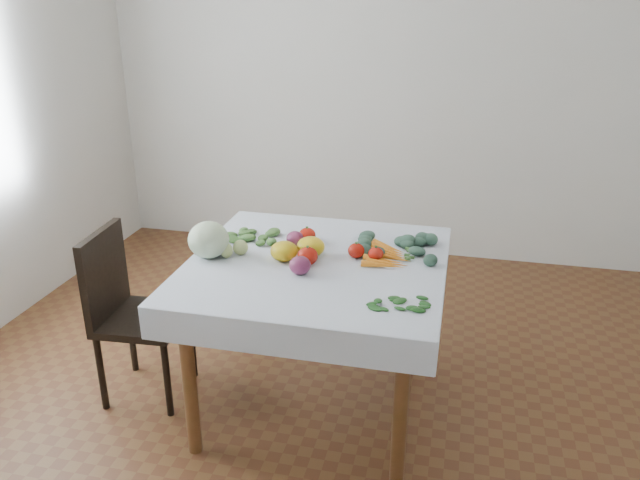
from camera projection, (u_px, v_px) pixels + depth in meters
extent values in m
plane|color=brown|center=(317.00, 403.00, 3.04)|extent=(4.00, 4.00, 0.00)
cube|color=beige|center=(383.00, 70.00, 4.33)|extent=(4.00, 0.04, 2.70)
cube|color=brown|center=(316.00, 267.00, 2.76)|extent=(1.00, 1.00, 0.04)
cylinder|color=brown|center=(189.00, 382.00, 2.60)|extent=(0.06, 0.06, 0.71)
cylinder|color=brown|center=(400.00, 412.00, 2.41)|extent=(0.06, 0.06, 0.71)
cylinder|color=brown|center=(257.00, 289.00, 3.39)|extent=(0.06, 0.06, 0.71)
cylinder|color=brown|center=(419.00, 307.00, 3.21)|extent=(0.06, 0.06, 0.71)
cube|color=white|center=(316.00, 262.00, 2.75)|extent=(1.12, 1.12, 0.01)
cube|color=black|center=(144.00, 319.00, 2.98)|extent=(0.41, 0.41, 0.04)
cube|color=black|center=(104.00, 273.00, 2.92)|extent=(0.06, 0.38, 0.42)
cylinder|color=black|center=(101.00, 373.00, 2.93)|extent=(0.03, 0.03, 0.39)
cylinder|color=black|center=(167.00, 380.00, 2.88)|extent=(0.03, 0.03, 0.39)
cylinder|color=black|center=(132.00, 337.00, 3.23)|extent=(0.03, 0.03, 0.39)
cylinder|color=black|center=(192.00, 343.00, 3.18)|extent=(0.03, 0.03, 0.39)
ellipsoid|color=beige|center=(209.00, 240.00, 2.77)|extent=(0.20, 0.20, 0.16)
ellipsoid|color=#B4180C|center=(307.00, 235.00, 2.95)|extent=(0.11, 0.11, 0.07)
ellipsoid|color=#B4180C|center=(356.00, 251.00, 2.78)|extent=(0.09, 0.09, 0.07)
ellipsoid|color=#B4180C|center=(308.00, 256.00, 2.71)|extent=(0.09, 0.09, 0.08)
ellipsoid|color=#B4180C|center=(376.00, 254.00, 2.76)|extent=(0.08, 0.08, 0.06)
ellipsoid|color=gold|center=(311.00, 247.00, 2.80)|extent=(0.15, 0.15, 0.09)
ellipsoid|color=gold|center=(284.00, 251.00, 2.75)|extent=(0.15, 0.15, 0.09)
ellipsoid|color=#521737|center=(295.00, 238.00, 2.91)|extent=(0.10, 0.10, 0.07)
ellipsoid|color=#521737|center=(300.00, 265.00, 2.62)|extent=(0.10, 0.10, 0.08)
ellipsoid|color=#BDD078|center=(228.00, 251.00, 2.80)|extent=(0.06, 0.06, 0.05)
ellipsoid|color=#BDD078|center=(224.00, 248.00, 2.83)|extent=(0.06, 0.06, 0.05)
ellipsoid|color=#BDD078|center=(218.00, 255.00, 2.76)|extent=(0.06, 0.06, 0.05)
cone|color=orange|center=(391.00, 247.00, 2.87)|extent=(0.17, 0.13, 0.03)
cone|color=orange|center=(391.00, 250.00, 2.84)|extent=(0.18, 0.12, 0.03)
cone|color=orange|center=(390.00, 252.00, 2.81)|extent=(0.18, 0.11, 0.03)
cone|color=orange|center=(389.00, 255.00, 2.79)|extent=(0.19, 0.09, 0.03)
cone|color=orange|center=(388.00, 257.00, 2.76)|extent=(0.19, 0.08, 0.03)
cone|color=orange|center=(387.00, 260.00, 2.73)|extent=(0.19, 0.06, 0.03)
cone|color=orange|center=(386.00, 263.00, 2.70)|extent=(0.19, 0.05, 0.03)
cone|color=orange|center=(385.00, 266.00, 2.68)|extent=(0.19, 0.03, 0.03)
ellipsoid|color=#345542|center=(402.00, 248.00, 2.84)|extent=(0.07, 0.07, 0.04)
ellipsoid|color=#345542|center=(394.00, 245.00, 2.87)|extent=(0.07, 0.07, 0.04)
ellipsoid|color=#345542|center=(395.00, 250.00, 2.82)|extent=(0.07, 0.07, 0.04)
ellipsoid|color=#345542|center=(407.00, 246.00, 2.87)|extent=(0.07, 0.07, 0.04)
ellipsoid|color=#345542|center=(383.00, 246.00, 2.86)|extent=(0.07, 0.07, 0.04)
ellipsoid|color=#345542|center=(408.00, 252.00, 2.80)|extent=(0.07, 0.07, 0.04)
ellipsoid|color=#345542|center=(398.00, 241.00, 2.91)|extent=(0.07, 0.07, 0.04)
ellipsoid|color=#345542|center=(382.00, 251.00, 2.81)|extent=(0.07, 0.07, 0.04)
ellipsoid|color=#345542|center=(421.00, 248.00, 2.84)|extent=(0.07, 0.07, 0.04)
ellipsoid|color=#345542|center=(378.00, 241.00, 2.92)|extent=(0.07, 0.07, 0.04)
ellipsoid|color=#345542|center=(401.00, 256.00, 2.75)|extent=(0.07, 0.07, 0.04)
ellipsoid|color=#345542|center=(415.00, 241.00, 2.92)|extent=(0.07, 0.07, 0.04)
ellipsoid|color=#345542|center=(365.00, 247.00, 2.85)|extent=(0.07, 0.07, 0.04)
ellipsoid|color=#345542|center=(428.00, 255.00, 2.77)|extent=(0.07, 0.07, 0.04)
ellipsoid|color=#1C5B1E|center=(402.00, 304.00, 2.37)|extent=(0.05, 0.03, 0.01)
ellipsoid|color=#1C5B1E|center=(397.00, 300.00, 2.40)|extent=(0.05, 0.03, 0.01)
ellipsoid|color=#1C5B1E|center=(396.00, 305.00, 2.36)|extent=(0.05, 0.03, 0.01)
ellipsoid|color=#1C5B1E|center=(407.00, 302.00, 2.39)|extent=(0.05, 0.03, 0.01)
ellipsoid|color=#1C5B1E|center=(388.00, 301.00, 2.40)|extent=(0.05, 0.03, 0.01)
ellipsoid|color=#1C5B1E|center=(405.00, 308.00, 2.35)|extent=(0.05, 0.03, 0.01)
ellipsoid|color=#1C5B1E|center=(402.00, 298.00, 2.42)|extent=(0.05, 0.03, 0.01)
ellipsoid|color=#1C5B1E|center=(385.00, 305.00, 2.36)|extent=(0.05, 0.03, 0.01)
ellipsoid|color=#1C5B1E|center=(417.00, 305.00, 2.36)|extent=(0.05, 0.03, 0.01)
ellipsoid|color=#1C5B1E|center=(387.00, 296.00, 2.43)|extent=(0.05, 0.03, 0.01)
ellipsoid|color=#1C5B1E|center=(398.00, 311.00, 2.32)|extent=(0.05, 0.03, 0.01)
ellipsoid|color=#1C5B1E|center=(416.00, 298.00, 2.42)|extent=(0.05, 0.03, 0.01)
ellipsoid|color=#1C5B1E|center=(374.00, 301.00, 2.39)|extent=(0.05, 0.03, 0.01)
ellipsoid|color=#1C5B1E|center=(420.00, 311.00, 2.32)|extent=(0.05, 0.03, 0.01)
ellipsoid|color=#437B38|center=(256.00, 235.00, 3.01)|extent=(0.06, 0.06, 0.03)
ellipsoid|color=#437B38|center=(249.00, 234.00, 3.03)|extent=(0.06, 0.06, 0.03)
ellipsoid|color=#437B38|center=(253.00, 237.00, 2.98)|extent=(0.06, 0.06, 0.03)
ellipsoid|color=#437B38|center=(259.00, 233.00, 3.04)|extent=(0.06, 0.06, 0.03)
ellipsoid|color=#437B38|center=(242.00, 235.00, 3.01)|extent=(0.06, 0.06, 0.03)
ellipsoid|color=#437B38|center=(263.00, 238.00, 2.98)|extent=(0.06, 0.06, 0.03)
ellipsoid|color=#437B38|center=(251.00, 231.00, 3.06)|extent=(0.06, 0.06, 0.03)
ellipsoid|color=#437B38|center=(244.00, 239.00, 2.96)|extent=(0.06, 0.06, 0.03)
ellipsoid|color=#437B38|center=(270.00, 234.00, 3.03)|extent=(0.06, 0.06, 0.03)
ellipsoid|color=#437B38|center=(236.00, 232.00, 3.05)|extent=(0.06, 0.06, 0.03)
ellipsoid|color=#437B38|center=(260.00, 242.00, 2.93)|extent=(0.06, 0.06, 0.03)
ellipsoid|color=#437B38|center=(262.00, 229.00, 3.09)|extent=(0.06, 0.06, 0.03)
ellipsoid|color=#437B38|center=(229.00, 238.00, 2.97)|extent=(0.06, 0.06, 0.03)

